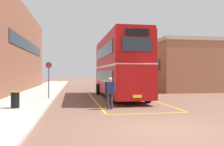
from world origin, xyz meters
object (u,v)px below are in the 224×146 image
pedestrian_boarding (110,91)px  litter_bin (15,100)px  double_decker_bus (119,66)px  single_deck_bus (122,75)px  bus_stop_sign (49,76)px

pedestrian_boarding → litter_bin: size_ratio=2.02×
litter_bin → pedestrian_boarding: bearing=-3.4°
double_decker_bus → single_deck_bus: (3.42, 15.78, -0.87)m
single_deck_bus → litter_bin: single_deck_bus is taller
double_decker_bus → pedestrian_boarding: (-1.57, -5.67, -1.51)m
double_decker_bus → pedestrian_boarding: bearing=-105.5°
pedestrian_boarding → bus_stop_sign: size_ratio=0.66×
double_decker_bus → bus_stop_sign: (-5.29, -0.75, -0.80)m
litter_bin → double_decker_bus: bearing=39.6°
double_decker_bus → single_deck_bus: 16.17m
single_deck_bus → double_decker_bus: bearing=-102.2°
double_decker_bus → bus_stop_sign: 5.40m
litter_bin → bus_stop_sign: bearing=75.4°
double_decker_bus → litter_bin: size_ratio=12.40×
pedestrian_boarding → litter_bin: pedestrian_boarding is taller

